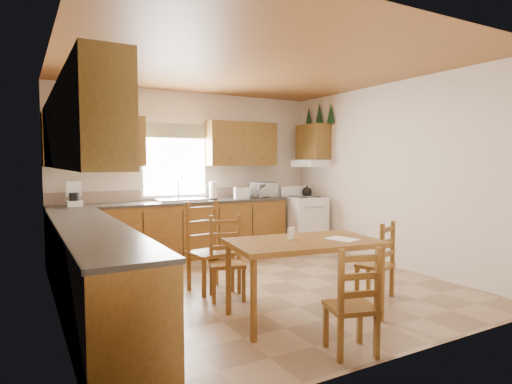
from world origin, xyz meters
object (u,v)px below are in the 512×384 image
dining_table (303,279)px  chair_far_right (210,247)px  chair_far_left (227,258)px  stove (305,223)px  chair_near_left (351,299)px  chair_near_right (375,260)px  microwave (263,190)px

dining_table → chair_far_right: bearing=117.7°
chair_far_right → chair_far_left: bearing=-89.3°
chair_far_right → stove: bearing=24.0°
chair_near_left → chair_near_right: (1.21, 0.96, -0.01)m
microwave → chair_near_right: bearing=-76.7°
microwave → chair_far_left: size_ratio=0.48×
microwave → stove: bearing=-8.5°
stove → chair_near_left: bearing=-114.8°
chair_near_left → chair_far_right: 2.12m
chair_far_left → chair_far_right: size_ratio=0.87×
dining_table → stove: bearing=61.9°
stove → chair_far_right: size_ratio=0.86×
chair_far_right → microwave: bearing=38.3°
stove → chair_near_left: stove is taller
chair_near_left → chair_far_right: size_ratio=0.83×
chair_near_left → chair_near_right: size_ratio=1.01×
stove → chair_near_right: (-0.93, -2.64, -0.02)m
dining_table → chair_far_left: size_ratio=1.57×
chair_near_left → dining_table: bearing=-82.5°
chair_far_left → chair_near_left: bearing=-63.1°
microwave → chair_far_left: bearing=-110.3°
microwave → chair_near_right: (-0.26, -2.98, -0.62)m
chair_near_right → chair_far_left: 1.68m
stove → chair_near_left: 4.18m
chair_near_right → microwave: bearing=-116.6°
chair_far_left → microwave: bearing=69.3°
stove → dining_table: stove is taller
chair_near_right → chair_near_left: bearing=16.6°
chair_near_left → chair_far_left: size_ratio=0.95×
chair_near_left → chair_far_right: bearing=-64.9°
dining_table → chair_near_right: bearing=14.7°
dining_table → chair_near_left: 0.84m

